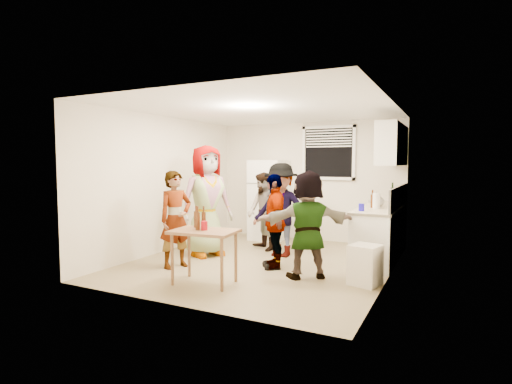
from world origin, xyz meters
The scene contains 23 objects.
room centered at (0.00, 0.00, 0.00)m, with size 4.00×4.50×2.50m, color silver, non-canonical shape.
window centered at (0.45, 2.21, 1.85)m, with size 1.12×0.10×1.06m, color white, non-canonical shape.
refrigerator centered at (-0.75, 1.88, 0.85)m, with size 0.70×0.70×1.70m, color white.
counter_lower centered at (1.70, 1.15, 0.43)m, with size 0.60×2.20×0.86m, color white.
countertop centered at (1.70, 1.15, 0.88)m, with size 0.64×2.22×0.04m, color beige.
backsplash centered at (1.99, 1.15, 1.08)m, with size 0.03×2.20×0.36m, color #BBB7AD.
upper_cabinets centered at (1.83, 1.35, 1.95)m, with size 0.34×1.60×0.70m, color white.
kettle centered at (1.65, 1.14, 0.90)m, with size 0.24×0.20×0.20m, color silver, non-canonical shape.
paper_towel centered at (1.68, 0.77, 0.90)m, with size 0.12×0.12×0.25m, color white.
wine_bottle centered at (1.75, 2.09, 0.90)m, with size 0.07×0.07×0.27m, color black.
beer_bottle_counter centered at (1.60, 0.86, 0.90)m, with size 0.06×0.06×0.22m, color #47230C.
blue_cup centered at (1.53, 0.34, 0.90)m, with size 0.09×0.09×0.12m, color #1A12C6.
picture_frame centered at (1.92, 1.57, 0.98)m, with size 0.02×0.18×0.15m, color gold.
trash_bin centered at (1.76, -0.48, 0.25)m, with size 0.37×0.37×0.54m, color silver.
serving_table centered at (-0.21, -1.40, 0.00)m, with size 0.87×0.58×0.74m, color brown, non-canonical shape.
beer_bottle_table centered at (-0.30, -1.41, 0.74)m, with size 0.06×0.06×0.24m, color #47230C.
red_cup centered at (-0.21, -1.39, 0.74)m, with size 0.09×0.09×0.12m, color #A80C16.
guest_grey centered at (-1.10, 0.01, 0.00)m, with size 0.95×1.95×0.62m, color gray.
guest_stripe centered at (-1.09, -0.88, 0.00)m, with size 0.56×1.52×0.36m, color #141933.
guest_back_left centered at (-0.39, 0.86, 0.00)m, with size 0.71×1.47×0.56m, color brown.
guest_back_right centered at (0.10, 0.55, 0.00)m, with size 1.06×1.64×0.61m, color #444449.
guest_black centered at (0.31, -0.23, 0.00)m, with size 0.86×1.47×0.36m, color black.
guest_orange centered at (0.95, -0.50, 0.00)m, with size 1.43×1.54×0.46m, color #EB7650.
Camera 1 is at (2.80, -5.86, 1.65)m, focal length 28.00 mm.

